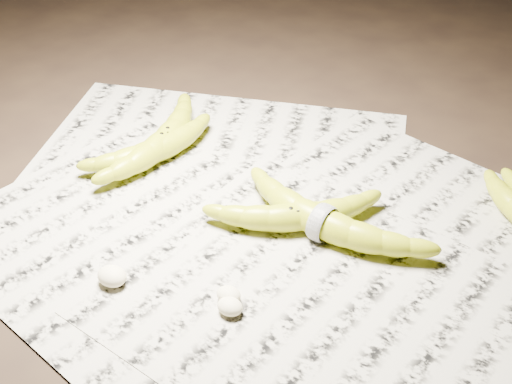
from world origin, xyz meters
The scene contains 10 objects.
ground centered at (0.00, 0.00, 0.00)m, with size 3.00×3.00×0.00m, color black.
newspaper_patch centered at (0.01, -0.02, 0.00)m, with size 0.90×0.70×0.01m, color #ADA894.
banana_left_a centered at (-0.22, 0.06, 0.03)m, with size 0.23×0.06×0.04m, color gold, non-canonical shape.
banana_left_b centered at (-0.21, 0.03, 0.03)m, with size 0.19×0.06×0.04m, color gold, non-canonical shape.
banana_center centered at (0.04, 0.00, 0.03)m, with size 0.21×0.06×0.04m, color gold, non-canonical shape.
banana_taped centered at (0.08, 0.01, 0.03)m, with size 0.25×0.07×0.04m, color gold, non-canonical shape.
measuring_tape centered at (0.08, 0.01, 0.03)m, with size 0.05×0.05×0.00m, color white.
flesh_chunk_a centered at (-0.10, -0.20, 0.02)m, with size 0.04×0.03×0.02m, color beige.
flesh_chunk_b centered at (0.04, -0.15, 0.02)m, with size 0.03×0.02×0.02m, color beige.
flesh_chunk_c centered at (0.05, -0.17, 0.02)m, with size 0.03×0.03×0.02m, color beige.
Camera 1 is at (0.38, -0.64, 0.61)m, focal length 50.00 mm.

